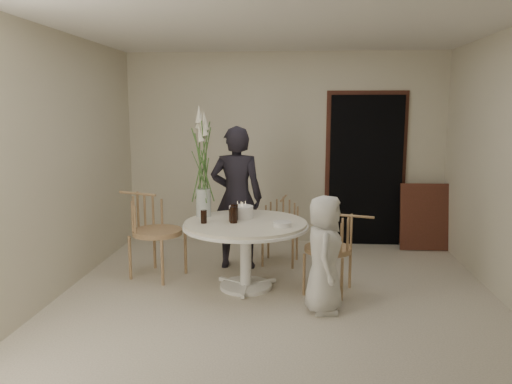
# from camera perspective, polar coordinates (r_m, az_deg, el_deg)

# --- Properties ---
(ground) EXTENTS (4.50, 4.50, 0.00)m
(ground) POSITION_cam_1_polar(r_m,az_deg,el_deg) (5.24, 2.45, -11.91)
(ground) COLOR silver
(ground) RESTS_ON ground
(room_shell) EXTENTS (4.50, 4.50, 4.50)m
(room_shell) POSITION_cam_1_polar(r_m,az_deg,el_deg) (4.89, 2.58, 6.07)
(room_shell) COLOR silver
(room_shell) RESTS_ON ground
(doorway) EXTENTS (1.00, 0.10, 2.10)m
(doorway) POSITION_cam_1_polar(r_m,az_deg,el_deg) (7.18, 12.41, 2.38)
(doorway) COLOR black
(doorway) RESTS_ON ground
(door_trim) EXTENTS (1.12, 0.03, 2.22)m
(door_trim) POSITION_cam_1_polar(r_m,az_deg,el_deg) (7.22, 12.38, 2.90)
(door_trim) COLOR #59281E
(door_trim) RESTS_ON ground
(table) EXTENTS (1.33, 1.33, 0.73)m
(table) POSITION_cam_1_polar(r_m,az_deg,el_deg) (5.31, -1.19, -4.62)
(table) COLOR white
(table) RESTS_ON ground
(picture_frame) EXTENTS (0.69, 0.21, 0.91)m
(picture_frame) POSITION_cam_1_polar(r_m,az_deg,el_deg) (7.20, 18.82, -2.70)
(picture_frame) COLOR #59281E
(picture_frame) RESTS_ON ground
(chair_far) EXTENTS (0.49, 0.52, 0.81)m
(chair_far) POSITION_cam_1_polar(r_m,az_deg,el_deg) (6.30, 2.97, -3.27)
(chair_far) COLOR tan
(chair_far) RESTS_ON ground
(chair_right) EXTENTS (0.60, 0.57, 0.86)m
(chair_right) POSITION_cam_1_polar(r_m,az_deg,el_deg) (5.25, 9.53, -5.62)
(chair_right) COLOR tan
(chair_right) RESTS_ON ground
(chair_left) EXTENTS (0.70, 0.67, 0.97)m
(chair_left) POSITION_cam_1_polar(r_m,az_deg,el_deg) (5.86, -12.29, -3.36)
(chair_left) COLOR tan
(chair_left) RESTS_ON ground
(girl) EXTENTS (0.63, 0.41, 1.72)m
(girl) POSITION_cam_1_polar(r_m,az_deg,el_deg) (5.98, -2.23, -0.66)
(girl) COLOR black
(girl) RESTS_ON ground
(boy) EXTENTS (0.39, 0.57, 1.12)m
(boy) POSITION_cam_1_polar(r_m,az_deg,el_deg) (4.76, 7.80, -7.06)
(boy) COLOR silver
(boy) RESTS_ON ground
(birthday_cake) EXTENTS (0.27, 0.27, 0.18)m
(birthday_cake) POSITION_cam_1_polar(r_m,az_deg,el_deg) (5.48, -1.70, -2.27)
(birthday_cake) COLOR white
(birthday_cake) RESTS_ON table
(cola_tumbler_a) EXTENTS (0.07, 0.07, 0.13)m
(cola_tumbler_a) POSITION_cam_1_polar(r_m,az_deg,el_deg) (5.29, -2.78, -2.67)
(cola_tumbler_a) COLOR black
(cola_tumbler_a) RESTS_ON table
(cola_tumbler_b) EXTENTS (0.09, 0.09, 0.17)m
(cola_tumbler_b) POSITION_cam_1_polar(r_m,az_deg,el_deg) (5.23, -2.58, -2.63)
(cola_tumbler_b) COLOR black
(cola_tumbler_b) RESTS_ON table
(cola_tumbler_c) EXTENTS (0.07, 0.07, 0.14)m
(cola_tumbler_c) POSITION_cam_1_polar(r_m,az_deg,el_deg) (5.24, -5.99, -2.82)
(cola_tumbler_c) COLOR black
(cola_tumbler_c) RESTS_ON table
(cola_tumbler_d) EXTENTS (0.10, 0.10, 0.17)m
(cola_tumbler_d) POSITION_cam_1_polar(r_m,az_deg,el_deg) (5.35, -2.49, -2.33)
(cola_tumbler_d) COLOR black
(cola_tumbler_d) RESTS_ON table
(plate_stack) EXTENTS (0.20, 0.20, 0.05)m
(plate_stack) POSITION_cam_1_polar(r_m,az_deg,el_deg) (5.08, 3.01, -3.69)
(plate_stack) COLOR white
(plate_stack) RESTS_ON table
(flower_vase) EXTENTS (0.17, 0.17, 1.23)m
(flower_vase) POSITION_cam_1_polar(r_m,az_deg,el_deg) (5.50, -6.11, 3.15)
(flower_vase) COLOR #B8C2BD
(flower_vase) RESTS_ON table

